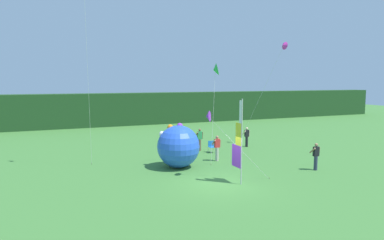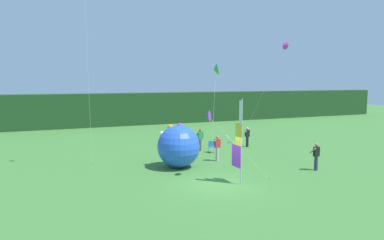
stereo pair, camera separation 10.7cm
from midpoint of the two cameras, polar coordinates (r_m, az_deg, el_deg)
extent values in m
plane|color=#3D7533|center=(19.03, 4.66, -10.33)|extent=(120.00, 120.00, 0.00)
cube|color=#1E421E|center=(43.88, -11.46, 1.73)|extent=(80.00, 2.40, 3.95)
cylinder|color=#B7B7BC|center=(18.54, 8.23, -3.59)|extent=(0.06, 0.06, 4.55)
cube|color=purple|center=(19.14, 7.40, -5.85)|extent=(0.02, 0.97, 1.21)
cube|color=yellow|center=(18.77, 7.73, -2.33)|extent=(0.02, 0.60, 1.21)
cube|color=white|center=(18.46, 8.07, 1.31)|extent=(0.02, 0.23, 1.21)
cylinder|color=brown|center=(27.46, 1.45, -4.09)|extent=(0.22, 0.22, 0.92)
cube|color=#2D8E4C|center=(27.33, 1.45, -2.51)|extent=(0.36, 0.20, 0.61)
sphere|color=brown|center=(27.27, 1.46, -1.63)|extent=(0.20, 0.20, 0.20)
cylinder|color=brown|center=(27.29, 0.96, -2.36)|extent=(0.09, 0.48, 0.42)
cylinder|color=brown|center=(27.44, 1.89, -2.52)|extent=(0.09, 0.14, 0.56)
cylinder|color=#B7B2A3|center=(24.11, 4.27, -5.58)|extent=(0.22, 0.22, 0.94)
cube|color=red|center=(23.96, 4.28, -3.79)|extent=(0.36, 0.20, 0.59)
sphere|color=#A37556|center=(23.89, 4.29, -2.82)|extent=(0.20, 0.20, 0.20)
cylinder|color=#A37556|center=(23.90, 3.72, -3.65)|extent=(0.09, 0.48, 0.42)
cylinder|color=#A37556|center=(24.08, 4.76, -3.82)|extent=(0.09, 0.14, 0.56)
cylinder|color=#2D334C|center=(22.93, 19.67, -6.66)|extent=(0.22, 0.22, 0.87)
cube|color=black|center=(22.78, 19.74, -4.86)|extent=(0.36, 0.20, 0.59)
sphere|color=#A37556|center=(22.70, 19.77, -3.84)|extent=(0.20, 0.20, 0.20)
cylinder|color=#A37556|center=(22.66, 19.20, -4.73)|extent=(0.09, 0.48, 0.42)
cylinder|color=#A37556|center=(22.94, 20.15, -4.88)|extent=(0.09, 0.14, 0.56)
cylinder|color=black|center=(29.47, 9.09, -3.51)|extent=(0.22, 0.22, 0.86)
cube|color=black|center=(29.35, 9.12, -2.15)|extent=(0.36, 0.20, 0.55)
sphere|color=beige|center=(29.30, 9.13, -1.39)|extent=(0.20, 0.20, 0.20)
cylinder|color=beige|center=(29.28, 8.67, -2.07)|extent=(0.09, 0.48, 0.42)
cylinder|color=beige|center=(29.49, 9.49, -2.21)|extent=(0.09, 0.14, 0.56)
sphere|color=blue|center=(22.11, -2.06, -4.35)|extent=(2.69, 2.69, 2.69)
sphere|color=orange|center=(22.33, -3.40, -1.20)|extent=(0.38, 0.38, 0.38)
sphere|color=white|center=(22.41, -4.74, -2.30)|extent=(0.38, 0.38, 0.38)
sphere|color=purple|center=(22.37, -1.83, -0.96)|extent=(0.38, 0.38, 0.38)
cylinder|color=#BCBCC1|center=(26.51, 3.28, -5.04)|extent=(0.03, 0.03, 0.42)
cylinder|color=#BCBCC1|center=(26.72, 4.21, -4.96)|extent=(0.03, 0.03, 0.42)
cylinder|color=#BCBCC1|center=(26.93, 2.83, -4.85)|extent=(0.03, 0.03, 0.42)
cylinder|color=#BCBCC1|center=(27.14, 3.75, -4.77)|extent=(0.03, 0.03, 0.42)
cube|color=#1E66B2|center=(26.78, 3.52, -4.43)|extent=(0.48, 0.48, 0.03)
cube|color=#1E66B2|center=(26.95, 3.30, -3.85)|extent=(0.48, 0.03, 0.44)
cylinder|color=brown|center=(31.20, 7.86, -3.66)|extent=(0.03, 0.03, 0.08)
cylinder|color=silver|center=(30.44, 11.32, 3.86)|extent=(2.70, 2.44, 8.36)
cone|color=#DB33A8|center=(30.34, 14.95, 11.66)|extent=(0.41, 0.68, 0.68)
cylinder|color=brown|center=(20.33, 12.61, -9.25)|extent=(0.03, 0.03, 0.08)
cylinder|color=silver|center=(19.79, 7.75, -4.49)|extent=(3.06, 1.64, 3.51)
cone|color=purple|center=(19.55, 2.76, 0.62)|extent=(0.58, 0.63, 0.62)
cylinder|color=brown|center=(24.10, -15.83, -6.86)|extent=(0.03, 0.03, 0.08)
cylinder|color=silver|center=(22.88, -16.42, 6.89)|extent=(0.27, 1.18, 11.53)
cylinder|color=brown|center=(22.99, 3.27, -7.26)|extent=(0.03, 0.03, 0.08)
cylinder|color=silver|center=(23.44, 3.65, 0.63)|extent=(1.12, 1.68, 6.23)
cone|color=green|center=(24.32, 4.00, 8.19)|extent=(0.75, 0.94, 0.87)
camera|label=1|loc=(0.05, -89.85, 0.02)|focal=32.74mm
camera|label=2|loc=(0.05, 90.15, -0.02)|focal=32.74mm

